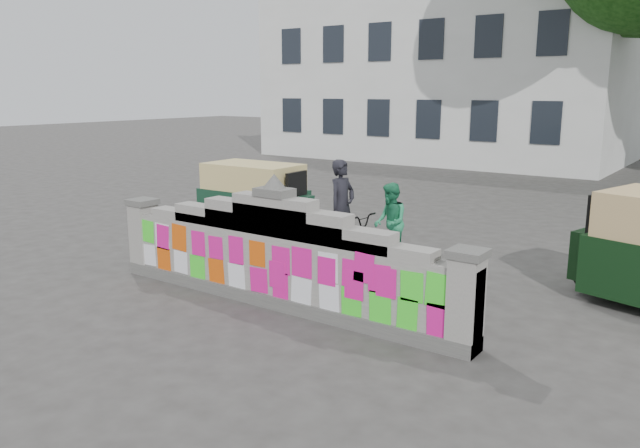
# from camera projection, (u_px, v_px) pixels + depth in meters

# --- Properties ---
(ground) EXTENTS (100.00, 100.00, 0.00)m
(ground) POSITION_uv_depth(u_px,v_px,m) (276.00, 305.00, 9.49)
(ground) COLOR #383533
(ground) RESTS_ON ground
(parapet_wall) EXTENTS (6.48, 0.44, 2.01)m
(parapet_wall) POSITION_uv_depth(u_px,v_px,m) (275.00, 257.00, 9.33)
(parapet_wall) COLOR #4C4C49
(parapet_wall) RESTS_ON ground
(building) EXTENTS (16.00, 10.00, 8.90)m
(building) POSITION_uv_depth(u_px,v_px,m) (453.00, 72.00, 30.09)
(building) COLOR silver
(building) RESTS_ON ground
(cyclist_bike) EXTENTS (1.98, 0.84, 1.01)m
(cyclist_bike) POSITION_uv_depth(u_px,v_px,m) (342.00, 237.00, 11.64)
(cyclist_bike) COLOR black
(cyclist_bike) RESTS_ON ground
(cyclist_rider) EXTENTS (0.47, 0.66, 1.71)m
(cyclist_rider) POSITION_uv_depth(u_px,v_px,m) (342.00, 219.00, 11.57)
(cyclist_rider) COLOR black
(cyclist_rider) RESTS_ON ground
(pedestrian) EXTENTS (0.90, 0.92, 1.50)m
(pedestrian) POSITION_uv_depth(u_px,v_px,m) (390.00, 222.00, 11.80)
(pedestrian) COLOR #27925F
(pedestrian) RESTS_ON ground
(rickshaw_left) EXTENTS (2.81, 1.35, 1.54)m
(rickshaw_left) POSITION_uv_depth(u_px,v_px,m) (256.00, 196.00, 14.44)
(rickshaw_left) COLOR #113321
(rickshaw_left) RESTS_ON ground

